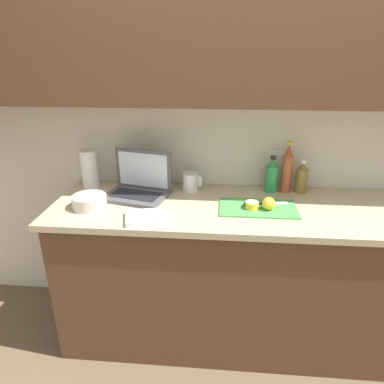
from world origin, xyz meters
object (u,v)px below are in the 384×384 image
Objects in this scene: lemon_whole_beside at (269,203)px; bottle_water_clear at (272,176)px; cutting_board at (258,208)px; bottle_green_soda at (301,178)px; paper_towel_roll at (90,169)px; knife at (259,203)px; laptop at (139,185)px; bowl_white at (90,201)px; lemon_half_cut at (252,205)px; measuring_cup at (190,182)px; bottle_oil_tall at (287,169)px.

bottle_water_clear is (0.05, 0.29, 0.06)m from lemon_whole_beside.
bottle_green_soda is (0.28, 0.26, 0.09)m from cutting_board.
knife is at bearing -11.55° from paper_towel_roll.
cutting_board is at bearing -13.38° from paper_towel_roll.
lemon_whole_beside is (0.74, -0.16, -0.02)m from laptop.
bowl_white is (-0.97, -0.04, -0.01)m from lemon_whole_beside.
lemon_half_cut is at bearing -115.77° from bottle_water_clear.
lemon_whole_beside is 0.35× the size of bottle_green_soda.
measuring_cup is at bearing 149.22° from cutting_board.
cutting_board is 0.30m from bottle_water_clear.
bottle_green_soda is 0.91× the size of bottle_water_clear.
bottle_oil_tall is 1.32× the size of paper_towel_roll.
measuring_cup reaches higher than lemon_half_cut.
laptop is at bearing -170.72° from bottle_water_clear.
laptop is at bearing -171.62° from bottle_oil_tall.
paper_towel_roll reaches higher than bowl_white.
measuring_cup is (-0.67, -0.03, -0.03)m from bottle_green_soda.
bottle_water_clear is (0.13, 0.28, 0.07)m from lemon_half_cut.
cutting_board is (0.69, -0.13, -0.06)m from laptop.
cutting_board is 2.26× the size of bowl_white.
bottle_oil_tall is 1.20m from paper_towel_roll.
lemon_half_cut is 0.23× the size of bottle_oil_tall.
bowl_white reaches higher than lemon_half_cut.
measuring_cup is 0.63× the size of bowl_white.
bottle_oil_tall reaches higher than measuring_cup.
measuring_cup reaches higher than knife.
laptop is 5.53× the size of lemon_half_cut.
bottle_green_soda reaches higher than cutting_board.
knife is at bearing 48.83° from lemon_half_cut.
laptop reaches higher than bottle_water_clear.
cutting_board is at bearing -30.78° from measuring_cup.
lemon_whole_beside is (0.05, -0.02, 0.04)m from cutting_board.
paper_towel_roll is (-1.20, -0.02, -0.03)m from bottle_oil_tall.
bottle_oil_tall is 1.69× the size of bowl_white.
bottle_green_soda is 1.09× the size of bowl_white.
bottle_oil_tall is at bearing 51.54° from lemon_half_cut.
laptop is 1.99× the size of bottle_green_soda.
measuring_cup is at bearing 149.89° from lemon_whole_beside.
bottle_water_clear is (-0.09, 0.00, -0.04)m from bottle_oil_tall.
knife is at bearing -26.68° from measuring_cup.
bottle_green_soda is at bearing -0.00° from bottle_oil_tall.
bottle_water_clear is 1.07m from bowl_white.
measuring_cup is at bearing 145.11° from lemon_half_cut.
measuring_cup is 0.60m from bowl_white.
bottle_green_soda is at bearing 51.84° from lemon_whole_beside.
measuring_cup is 0.63m from paper_towel_roll.
bowl_white is at bearing -71.43° from paper_towel_roll.
paper_towel_roll is at bearing 166.03° from lemon_whole_beside.
lemon_half_cut is at bearing 3.00° from bowl_white.
bottle_water_clear is 1.90× the size of measuring_cup.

